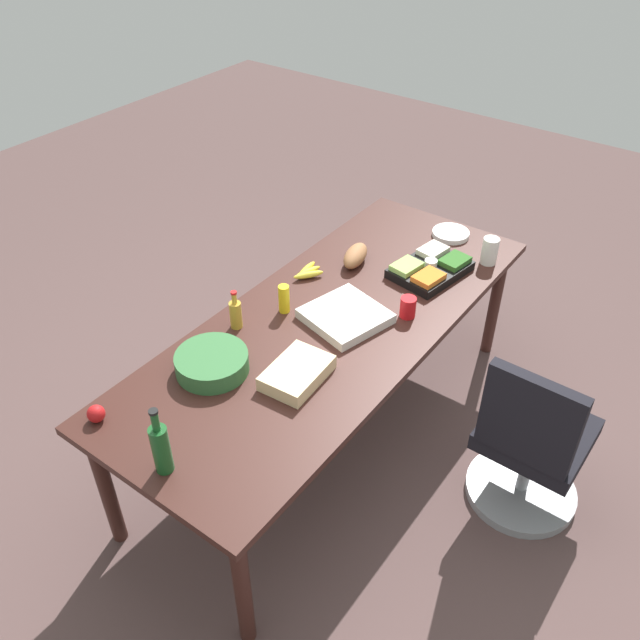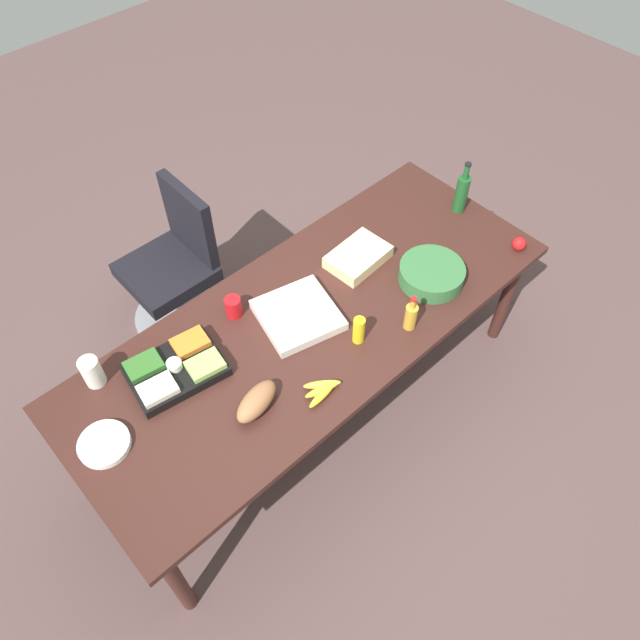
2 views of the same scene
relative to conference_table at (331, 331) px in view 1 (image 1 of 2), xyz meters
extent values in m
plane|color=brown|center=(0.00, 0.00, -0.72)|extent=(10.00, 10.00, 0.00)
cube|color=#3B1E18|center=(0.00, 0.00, 0.05)|extent=(2.54, 1.01, 0.04)
cylinder|color=#3B1E18|center=(-1.18, -0.41, -0.34)|extent=(0.07, 0.07, 0.75)
cylinder|color=#3B1E18|center=(1.18, -0.41, -0.34)|extent=(0.07, 0.07, 0.75)
cylinder|color=#3B1E18|center=(-1.18, 0.41, -0.34)|extent=(0.07, 0.07, 0.75)
cylinder|color=#3B1E18|center=(1.18, 0.41, -0.34)|extent=(0.07, 0.07, 0.75)
cylinder|color=gray|center=(0.22, -1.06, -0.69)|extent=(0.56, 0.56, 0.05)
cylinder|color=gray|center=(0.22, -1.06, -0.47)|extent=(0.06, 0.06, 0.40)
cube|color=black|center=(0.22, -1.06, -0.27)|extent=(0.49, 0.49, 0.09)
cube|color=black|center=(0.00, -1.05, 0.01)|extent=(0.06, 0.43, 0.46)
cube|color=beige|center=(-0.44, -0.12, 0.10)|extent=(0.33, 0.24, 0.07)
cylinder|color=white|center=(0.96, -0.40, 0.15)|extent=(0.11, 0.11, 0.16)
ellipsoid|color=#9E6740|center=(0.51, 0.20, 0.12)|extent=(0.26, 0.16, 0.10)
cylinder|color=yellow|center=(-0.08, 0.24, 0.15)|extent=(0.06, 0.06, 0.15)
cylinder|color=white|center=(1.10, -0.09, 0.08)|extent=(0.24, 0.24, 0.03)
sphere|color=red|center=(-1.14, 0.39, 0.11)|extent=(0.09, 0.09, 0.08)
cylinder|color=red|center=(0.26, -0.29, 0.12)|extent=(0.09, 0.09, 0.11)
cube|color=silver|center=(0.05, -0.05, 0.09)|extent=(0.44, 0.44, 0.05)
cube|color=black|center=(0.67, -0.19, 0.09)|extent=(0.46, 0.36, 0.05)
cube|color=orange|center=(0.54, -0.25, 0.13)|extent=(0.18, 0.14, 0.03)
cube|color=#306525|center=(0.77, -0.28, 0.13)|extent=(0.18, 0.14, 0.03)
cube|color=#99CD60|center=(0.56, -0.10, 0.13)|extent=(0.18, 0.14, 0.03)
cube|color=beige|center=(0.79, -0.13, 0.13)|extent=(0.18, 0.14, 0.03)
cylinder|color=white|center=(0.67, -0.19, 0.14)|extent=(0.08, 0.08, 0.04)
cylinder|color=#336A38|center=(-0.62, 0.22, 0.11)|extent=(0.37, 0.37, 0.09)
ellipsoid|color=yellow|center=(0.23, 0.32, 0.09)|extent=(0.16, 0.13, 0.04)
ellipsoid|color=gold|center=(0.25, 0.34, 0.09)|extent=(0.17, 0.08, 0.04)
ellipsoid|color=yellow|center=(0.27, 0.36, 0.09)|extent=(0.17, 0.05, 0.04)
cylinder|color=#1A5123|center=(-1.15, -0.03, 0.18)|extent=(0.09, 0.09, 0.22)
cylinder|color=#1A5123|center=(-1.15, -0.03, 0.33)|extent=(0.04, 0.04, 0.09)
cylinder|color=black|center=(-1.15, -0.03, 0.38)|extent=(0.05, 0.05, 0.01)
cylinder|color=gold|center=(-0.32, 0.35, 0.14)|extent=(0.07, 0.07, 0.14)
cylinder|color=gold|center=(-0.32, 0.35, 0.24)|extent=(0.03, 0.03, 0.06)
cylinder|color=red|center=(-0.32, 0.35, 0.27)|extent=(0.04, 0.04, 0.01)
camera|label=1|loc=(-2.15, -1.51, 2.11)|focal=37.36mm
camera|label=2|loc=(1.23, 1.38, 2.43)|focal=34.41mm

